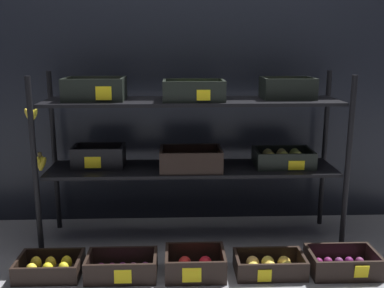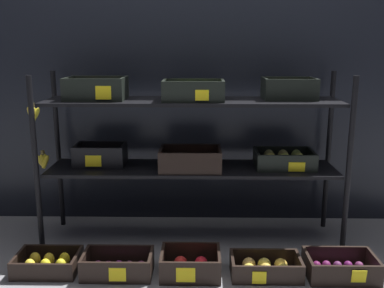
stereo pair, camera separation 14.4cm
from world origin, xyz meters
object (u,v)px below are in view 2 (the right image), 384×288
Objects in this scene: crate_ground_rightmost_plum at (341,269)px; crate_ground_apple_red at (190,266)px; display_rack at (190,132)px; crate_ground_lemon at (48,264)px; crate_ground_plum at (118,267)px; crate_ground_apple_gold at (265,268)px.

crate_ground_apple_red is at bearing 179.37° from crate_ground_rightmost_plum.
crate_ground_apple_red is (0.01, -0.45, -0.65)m from display_rack.
crate_ground_plum reaches higher than crate_ground_lemon.
crate_ground_lemon is at bearing 178.49° from crate_ground_apple_red.
crate_ground_rightmost_plum is at bearing -29.37° from display_rack.
crate_ground_apple_red reaches higher than crate_ground_lemon.
crate_ground_lemon is 1.06× the size of crate_ground_apple_red.
display_rack reaches higher than crate_ground_apple_red.
display_rack is 5.90× the size of crate_ground_apple_red.
display_rack reaches higher than crate_ground_rightmost_plum.
crate_ground_rightmost_plum is (1.60, -0.03, -0.00)m from crate_ground_lemon.
crate_ground_plum is at bearing -3.93° from crate_ground_lemon.
crate_ground_plum is at bearing -129.65° from display_rack.
crate_ground_apple_red is at bearing 0.92° from crate_ground_plum.
display_rack is at bearing 132.32° from crate_ground_apple_gold.
crate_ground_plum is at bearing -179.99° from crate_ground_apple_gold.
crate_ground_lemon is 1.60m from crate_ground_rightmost_plum.
display_rack is at bearing 91.65° from crate_ground_apple_red.
crate_ground_apple_gold is 0.40m from crate_ground_rightmost_plum.
crate_ground_lemon is 0.91× the size of crate_ground_apple_gold.
crate_ground_apple_gold is 1.02× the size of crate_ground_rightmost_plum.
crate_ground_lemon is 0.91× the size of crate_ground_plum.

